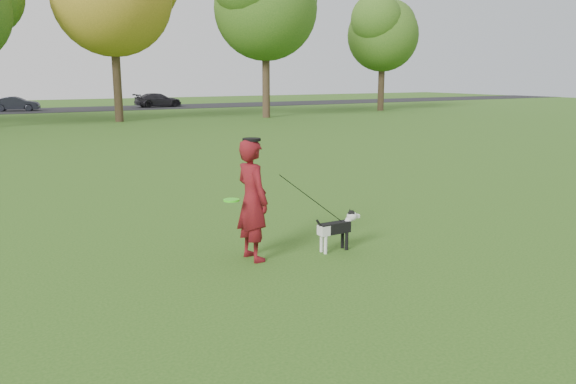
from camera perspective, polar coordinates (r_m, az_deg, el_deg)
ground at (r=8.72m, az=-1.26°, el=-6.31°), size 120.00×120.00×0.00m
road at (r=47.51m, az=-25.32°, el=7.46°), size 120.00×7.00×0.02m
man at (r=8.27m, az=-3.64°, el=-0.83°), size 0.49×0.69×1.81m
dog at (r=8.82m, az=5.08°, el=-3.51°), size 0.84×0.17×0.64m
car_mid at (r=47.45m, az=-25.89°, el=8.06°), size 3.42×1.94×1.07m
car_right at (r=49.49m, az=-13.06°, el=9.09°), size 4.07×1.87×1.15m
man_held_items at (r=8.58m, az=2.39°, el=-0.70°), size 1.94×0.42×1.39m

